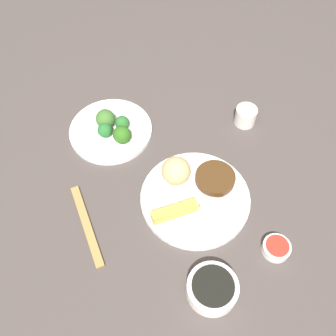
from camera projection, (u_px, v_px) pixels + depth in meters
The scene contains 17 objects.
tabletop at pixel (196, 194), 1.01m from camera, with size 2.20×2.20×0.02m, color #463D3B.
main_plate at pixel (195, 198), 0.98m from camera, with size 0.28×0.28×0.02m, color white.
rice_scoop at pixel (176, 171), 0.98m from camera, with size 0.08×0.08×0.08m, color tan.
spring_roll at pixel (174, 211), 0.94m from camera, with size 0.12×0.03×0.03m, color gold.
crab_rangoon_wonton at pixel (216, 214), 0.94m from camera, with size 0.07×0.08×0.02m, color beige.
stir_fry_heap at pixel (215, 179), 1.00m from camera, with size 0.10×0.10×0.02m, color #462B14.
broccoli_plate at pixel (111, 131), 1.11m from camera, with size 0.24×0.24×0.01m, color white.
broccoli_floret_0 at pixel (105, 119), 1.09m from camera, with size 0.06×0.06×0.06m, color #3D6A2C.
broccoli_floret_1 at pixel (105, 130), 1.07m from camera, with size 0.04×0.04×0.04m, color #27662D.
broccoli_floret_2 at pixel (122, 123), 1.09m from camera, with size 0.04×0.04×0.04m, color #2A672A.
broccoli_floret_5 at pixel (122, 135), 1.06m from camera, with size 0.05×0.05×0.05m, color #2E641B.
soy_sauce_bowl at pixel (212, 289), 0.84m from camera, with size 0.11×0.11×0.04m, color white.
soy_sauce_bowl_liquid at pixel (213, 286), 0.82m from camera, with size 0.09×0.09×0.00m, color black.
sauce_ramekin_sweet_and_sour at pixel (276, 248), 0.90m from camera, with size 0.07×0.07×0.02m, color white.
sauce_ramekin_sweet_and_sour_liquid at pixel (278, 246), 0.89m from camera, with size 0.05×0.05×0.00m, color red.
teacup at pixel (246, 116), 1.11m from camera, with size 0.06×0.06×0.05m, color white.
chopsticks_pair at pixel (87, 225), 0.95m from camera, with size 0.23×0.02×0.01m, color #9F7A43.
Camera 1 is at (0.32, 0.41, 0.88)m, focal length 41.37 mm.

